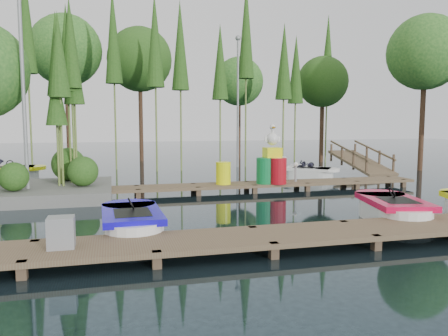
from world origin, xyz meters
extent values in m
plane|color=#1D2F37|center=(0.00, 0.00, 0.00)|extent=(90.00, 90.00, 0.00)
cube|color=brown|center=(0.00, -4.50, 0.25)|extent=(18.00, 1.50, 0.10)
cube|color=brown|center=(-4.30, -5.13, 0.05)|extent=(0.16, 0.16, 0.50)
cube|color=brown|center=(-4.30, -3.87, 0.05)|extent=(0.16, 0.16, 0.50)
cube|color=brown|center=(-2.15, -5.13, 0.05)|extent=(0.16, 0.16, 0.50)
cube|color=brown|center=(-2.15, -3.87, 0.05)|extent=(0.16, 0.16, 0.50)
cube|color=brown|center=(0.00, -5.13, 0.05)|extent=(0.16, 0.16, 0.50)
cube|color=brown|center=(0.00, -3.87, 0.05)|extent=(0.16, 0.16, 0.50)
cube|color=brown|center=(2.15, -5.13, 0.05)|extent=(0.16, 0.16, 0.50)
cube|color=brown|center=(2.15, -3.87, 0.05)|extent=(0.16, 0.16, 0.50)
cube|color=brown|center=(4.30, -3.87, 0.05)|extent=(0.16, 0.16, 0.50)
cube|color=brown|center=(1.00, 2.50, 0.25)|extent=(15.00, 1.20, 0.10)
cube|color=brown|center=(-6.10, 2.02, 0.05)|extent=(0.16, 0.16, 0.50)
cube|color=brown|center=(-6.10, 2.98, 0.05)|extent=(0.16, 0.16, 0.50)
cube|color=brown|center=(-4.07, 2.02, 0.05)|extent=(0.16, 0.16, 0.50)
cube|color=brown|center=(-4.07, 2.98, 0.05)|extent=(0.16, 0.16, 0.50)
cube|color=brown|center=(-2.04, 2.02, 0.05)|extent=(0.16, 0.16, 0.50)
cube|color=brown|center=(-2.04, 2.98, 0.05)|extent=(0.16, 0.16, 0.50)
cube|color=brown|center=(-0.01, 2.02, 0.05)|extent=(0.16, 0.16, 0.50)
cube|color=brown|center=(-0.01, 2.98, 0.05)|extent=(0.16, 0.16, 0.50)
cube|color=brown|center=(2.01, 2.02, 0.05)|extent=(0.16, 0.16, 0.50)
cube|color=brown|center=(2.01, 2.98, 0.05)|extent=(0.16, 0.16, 0.50)
cube|color=brown|center=(4.04, 2.02, 0.05)|extent=(0.16, 0.16, 0.50)
cube|color=brown|center=(4.04, 2.98, 0.05)|extent=(0.16, 0.16, 0.50)
cube|color=brown|center=(6.07, 2.02, 0.05)|extent=(0.16, 0.16, 0.50)
cube|color=brown|center=(6.07, 2.98, 0.05)|extent=(0.16, 0.16, 0.50)
cube|color=brown|center=(8.10, 2.02, 0.05)|extent=(0.16, 0.16, 0.50)
cube|color=brown|center=(8.10, 2.98, 0.05)|extent=(0.16, 0.16, 0.50)
cube|color=slate|center=(-6.00, 3.00, 0.18)|extent=(6.20, 4.20, 0.42)
sphere|color=#2E5B1C|center=(-5.80, 2.00, 0.84)|extent=(0.90, 0.90, 0.90)
sphere|color=#2E5B1C|center=(-4.40, 4.20, 0.99)|extent=(1.20, 1.20, 1.20)
sphere|color=#2E5B1C|center=(-3.80, 2.60, 0.89)|extent=(1.00, 1.00, 1.00)
cylinder|color=olive|center=(-4.25, 3.56, 2.97)|extent=(0.07, 0.07, 5.93)
cone|color=#2E5B1C|center=(-4.25, 3.56, 5.04)|extent=(0.70, 0.70, 2.97)
cylinder|color=olive|center=(-4.57, 3.40, 2.83)|extent=(0.07, 0.07, 5.66)
cone|color=#2E5B1C|center=(-4.57, 3.40, 4.81)|extent=(0.70, 0.70, 2.83)
cylinder|color=olive|center=(-4.07, 3.59, 2.61)|extent=(0.07, 0.07, 5.22)
cone|color=#2E5B1C|center=(-4.07, 3.59, 4.44)|extent=(0.70, 0.70, 2.61)
cylinder|color=olive|center=(-4.44, 2.78, 2.76)|extent=(0.07, 0.07, 5.53)
cone|color=#2E5B1C|center=(-4.44, 2.78, 4.70)|extent=(0.70, 0.70, 2.76)
cylinder|color=olive|center=(-4.59, 2.90, 2.01)|extent=(0.07, 0.07, 4.01)
cone|color=#2E5B1C|center=(-4.59, 2.90, 3.41)|extent=(0.70, 0.70, 2.01)
cylinder|color=olive|center=(-4.13, 3.45, 3.05)|extent=(0.07, 0.07, 6.11)
cone|color=#2E5B1C|center=(-4.13, 3.45, 5.19)|extent=(0.70, 0.70, 3.05)
cylinder|color=#422A1C|center=(12.74, 6.90, 3.03)|extent=(0.26, 0.26, 6.06)
sphere|color=#3D792B|center=(12.74, 6.90, 6.06)|extent=(3.81, 3.81, 3.81)
cylinder|color=#422A1C|center=(9.99, 12.65, 2.51)|extent=(0.26, 0.26, 5.02)
sphere|color=#2E5B1C|center=(9.99, 12.65, 5.02)|extent=(3.16, 3.16, 3.16)
cylinder|color=#422A1C|center=(5.74, 16.70, 2.65)|extent=(0.26, 0.26, 5.31)
sphere|color=#3D792B|center=(5.74, 16.70, 5.31)|extent=(3.34, 3.34, 3.34)
cylinder|color=#422A1C|center=(-1.00, 16.03, 3.23)|extent=(0.26, 0.26, 6.46)
sphere|color=#2E5B1C|center=(-1.00, 16.03, 6.46)|extent=(4.06, 4.06, 4.06)
cylinder|color=#422A1C|center=(-5.41, 16.00, 3.43)|extent=(0.26, 0.26, 6.85)
sphere|color=#3D792B|center=(-5.41, 16.00, 6.85)|extent=(4.31, 4.31, 4.31)
cylinder|color=olive|center=(-6.71, 10.82, 4.83)|extent=(0.09, 0.09, 9.66)
cone|color=#2E5B1C|center=(-6.71, 10.82, 7.54)|extent=(0.90, 0.90, 5.31)
cylinder|color=olive|center=(-4.68, 11.83, 3.85)|extent=(0.09, 0.09, 7.69)
cone|color=#2E5B1C|center=(-4.68, 11.83, 6.00)|extent=(0.90, 0.90, 4.23)
cylinder|color=olive|center=(-2.63, 11.48, 4.49)|extent=(0.09, 0.09, 8.99)
cone|color=#2E5B1C|center=(-2.63, 11.48, 7.01)|extent=(0.90, 0.90, 4.94)
cylinder|color=olive|center=(-0.63, 9.87, 4.22)|extent=(0.09, 0.09, 8.44)
cone|color=#2E5B1C|center=(-0.63, 9.87, 6.58)|extent=(0.90, 0.90, 4.64)
cylinder|color=olive|center=(0.65, 10.00, 4.11)|extent=(0.09, 0.09, 8.22)
cone|color=#2E5B1C|center=(0.65, 10.00, 6.41)|extent=(0.90, 0.90, 4.52)
cylinder|color=olive|center=(2.96, 10.87, 3.70)|extent=(0.09, 0.09, 7.41)
cone|color=#2E5B1C|center=(2.96, 10.87, 5.78)|extent=(0.90, 0.90, 4.07)
cylinder|color=olive|center=(4.49, 11.10, 4.89)|extent=(0.09, 0.09, 9.77)
cone|color=#2E5B1C|center=(4.49, 11.10, 7.62)|extent=(0.90, 0.90, 5.38)
cylinder|color=olive|center=(6.24, 9.83, 3.70)|extent=(0.09, 0.09, 7.40)
cone|color=#2E5B1C|center=(6.24, 9.83, 5.77)|extent=(0.90, 0.90, 4.07)
cylinder|color=olive|center=(7.63, 11.42, 3.57)|extent=(0.09, 0.09, 7.14)
cone|color=#2E5B1C|center=(7.63, 11.42, 5.57)|extent=(0.90, 0.90, 3.93)
cylinder|color=olive|center=(10.17, 12.43, 4.31)|extent=(0.09, 0.09, 8.61)
cone|color=#2E5B1C|center=(10.17, 12.43, 6.72)|extent=(0.90, 0.90, 4.74)
cylinder|color=gray|center=(-5.50, 2.50, 3.50)|extent=(0.12, 0.12, 7.00)
cylinder|color=gray|center=(4.00, 11.00, 3.50)|extent=(0.12, 0.12, 7.00)
sphere|color=gray|center=(4.00, 11.00, 7.10)|extent=(0.30, 0.30, 0.30)
cube|color=brown|center=(9.00, 6.50, 0.55)|extent=(1.50, 3.94, 0.95)
cube|color=brown|center=(8.30, 4.90, 0.59)|extent=(0.08, 0.08, 0.90)
cube|color=brown|center=(8.30, 6.00, 0.70)|extent=(0.08, 0.08, 0.90)
cube|color=brown|center=(8.30, 7.10, 0.81)|extent=(0.08, 0.08, 0.90)
cube|color=brown|center=(8.30, 8.20, 0.92)|extent=(0.08, 0.08, 0.90)
cube|color=brown|center=(8.30, 6.50, 1.15)|extent=(0.06, 3.54, 0.83)
cube|color=brown|center=(9.70, 4.90, 0.59)|extent=(0.08, 0.08, 0.90)
cube|color=brown|center=(9.70, 6.00, 0.70)|extent=(0.08, 0.08, 0.90)
cube|color=brown|center=(9.70, 7.10, 0.81)|extent=(0.08, 0.08, 0.90)
cube|color=brown|center=(9.70, 8.20, 0.92)|extent=(0.08, 0.08, 0.90)
cube|color=brown|center=(9.70, 6.50, 1.15)|extent=(0.06, 3.54, 0.83)
cube|color=white|center=(-2.47, -2.90, 0.21)|extent=(1.26, 1.27, 0.56)
cylinder|color=white|center=(-2.48, -2.28, 0.21)|extent=(1.26, 1.26, 0.56)
cylinder|color=white|center=(-2.45, -3.52, 0.21)|extent=(1.26, 1.26, 0.56)
cube|color=#1408CB|center=(-2.47, -2.90, 0.51)|extent=(1.31, 2.18, 0.14)
cylinder|color=#1408CB|center=(-2.49, -2.00, 0.51)|extent=(1.29, 1.29, 0.14)
cube|color=black|center=(-2.46, -3.11, 0.56)|extent=(0.79, 1.04, 0.06)
torus|color=black|center=(-2.47, -2.75, 0.72)|extent=(0.16, 0.29, 0.27)
cube|color=white|center=(4.00, -3.10, 0.21)|extent=(1.51, 1.52, 0.58)
cylinder|color=white|center=(4.14, -2.48, 0.21)|extent=(1.51, 1.51, 0.58)
cylinder|color=white|center=(3.86, -3.72, 0.21)|extent=(1.51, 1.51, 0.58)
cube|color=red|center=(4.00, -3.10, 0.53)|extent=(1.74, 2.43, 0.15)
cylinder|color=red|center=(4.21, -2.19, 0.53)|extent=(1.54, 1.54, 0.15)
cube|color=black|center=(3.95, -3.30, 0.57)|extent=(0.99, 1.19, 0.06)
torus|color=black|center=(4.03, -2.94, 0.74)|extent=(0.22, 0.32, 0.28)
cube|color=white|center=(-7.27, 7.79, 0.22)|extent=(1.40, 1.39, 0.59)
cylinder|color=white|center=(-6.62, 7.84, 0.22)|extent=(1.39, 1.39, 0.59)
cube|color=#F5FF0D|center=(-7.27, 7.79, 0.54)|extent=(2.35, 1.49, 0.15)
cylinder|color=#F5FF0D|center=(-6.32, 7.86, 0.54)|extent=(1.42, 1.42, 0.15)
cube|color=black|center=(-7.48, 7.77, 0.59)|extent=(1.13, 0.88, 0.06)
torus|color=black|center=(-7.11, 7.80, 0.76)|extent=(0.31, 0.18, 0.29)
cube|color=white|center=(5.49, 5.06, 0.18)|extent=(1.55, 1.55, 0.51)
cylinder|color=white|center=(5.94, 4.73, 0.18)|extent=(1.54, 1.54, 0.51)
cylinder|color=white|center=(5.04, 5.39, 0.18)|extent=(1.54, 1.54, 0.51)
cube|color=white|center=(5.49, 5.06, 0.46)|extent=(2.22, 2.04, 0.13)
cylinder|color=white|center=(6.15, 4.58, 0.46)|extent=(1.57, 1.57, 0.13)
cube|color=black|center=(5.34, 5.17, 0.50)|extent=(1.14, 1.09, 0.06)
torus|color=black|center=(5.61, 4.98, 0.64)|extent=(0.29, 0.26, 0.24)
imported|color=#1E1E2D|center=(5.31, 5.20, 0.69)|extent=(0.46, 0.44, 0.83)
imported|color=#1E1E2D|center=(5.76, 5.26, 0.64)|extent=(0.36, 0.34, 0.63)
cube|color=gray|center=(-3.76, -4.50, 0.58)|extent=(0.46, 0.38, 0.56)
cylinder|color=#F5FF0D|center=(0.99, 2.50, 0.70)|extent=(0.53, 0.53, 0.80)
cylinder|color=#0D7837|center=(2.49, 2.30, 0.77)|extent=(0.62, 0.62, 0.93)
cylinder|color=white|center=(3.12, 2.61, 0.77)|extent=(0.62, 0.62, 0.93)
cylinder|color=#AC0C17|center=(2.91, 2.09, 0.77)|extent=(0.62, 0.62, 0.93)
cube|color=#F5FF0D|center=(2.80, 2.40, 1.42)|extent=(0.57, 0.57, 0.36)
sphere|color=white|center=(2.80, 2.40, 1.91)|extent=(0.46, 0.46, 0.46)
cylinder|color=white|center=(2.80, 2.40, 2.17)|extent=(0.10, 0.10, 0.31)
sphere|color=white|center=(2.80, 2.40, 2.34)|extent=(0.21, 0.21, 0.21)
cone|color=orange|center=(2.80, 2.19, 2.32)|extent=(0.10, 0.31, 0.10)
cube|color=white|center=(2.80, 2.40, 1.91)|extent=(0.57, 0.06, 0.19)
cylinder|color=gray|center=(3.78, 2.50, 0.57)|extent=(0.09, 0.09, 0.55)
sphere|color=white|center=(3.78, 2.50, 0.94)|extent=(0.18, 0.18, 0.18)
cube|color=gray|center=(3.78, 2.50, 0.94)|extent=(0.46, 0.04, 0.04)
cone|color=orange|center=(3.78, 2.39, 0.94)|extent=(0.04, 0.09, 0.04)
camera|label=1|loc=(-2.85, -12.51, 2.51)|focal=35.00mm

